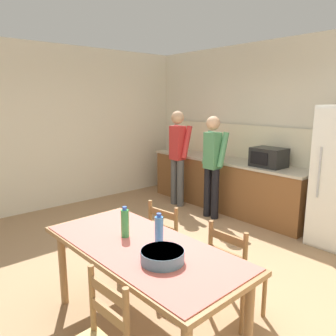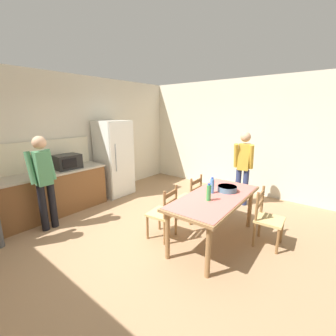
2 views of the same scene
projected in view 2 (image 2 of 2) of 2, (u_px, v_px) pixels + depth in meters
ground_plane at (153, 237)px, 3.84m from camera, size 8.32×8.32×0.00m
wall_back at (66, 140)px, 5.11m from camera, size 6.52×0.12×2.90m
wall_right at (235, 136)px, 5.96m from camera, size 0.12×5.20×2.90m
kitchen_counter at (26, 200)px, 4.24m from camera, size 3.19×0.66×0.91m
counter_splashback at (14, 159)px, 4.25m from camera, size 3.15×0.03×0.60m
refrigerator at (114, 158)px, 5.66m from camera, size 0.75×0.73×1.88m
microwave at (67, 162)px, 4.74m from camera, size 0.50×0.39×0.30m
dining_table at (215, 201)px, 3.57m from camera, size 1.87×0.90×0.78m
bottle_near_centre at (209, 193)px, 3.34m from camera, size 0.07×0.07×0.27m
bottle_off_centre at (212, 186)px, 3.65m from camera, size 0.07×0.07×0.27m
serving_bowl at (227, 188)px, 3.75m from camera, size 0.32×0.32×0.09m
chair_side_far_right at (190, 198)px, 4.37m from camera, size 0.43×0.41×0.91m
chair_side_near_right at (267, 219)px, 3.54m from camera, size 0.45×0.43×0.91m
chair_side_far_left at (164, 213)px, 3.73m from camera, size 0.47×0.45×0.91m
person_at_counter at (44, 178)px, 3.91m from camera, size 0.42×0.29×1.69m
person_by_table at (243, 165)px, 4.99m from camera, size 0.33×0.45×1.66m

